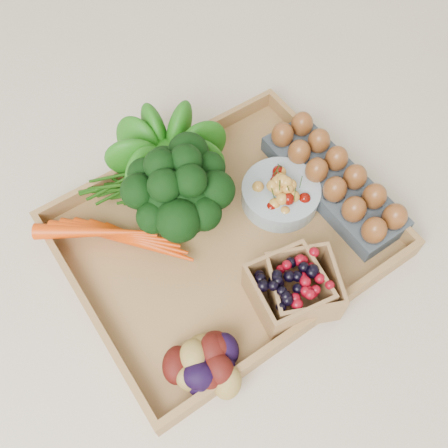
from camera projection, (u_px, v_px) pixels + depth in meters
ground at (224, 240)px, 0.93m from camera, size 4.00×4.00×0.00m
tray at (224, 238)px, 0.92m from camera, size 0.55×0.45×0.01m
carrots at (127, 237)px, 0.89m from camera, size 0.19×0.14×0.05m
lettuce at (168, 154)px, 0.92m from camera, size 0.15×0.15×0.15m
broccoli at (180, 208)px, 0.86m from camera, size 0.19×0.19×0.15m
cherry_bowl at (280, 194)px, 0.94m from camera, size 0.15×0.15×0.04m
egg_carton at (332, 184)px, 0.96m from camera, size 0.11×0.31×0.04m
potatoes at (206, 362)px, 0.76m from camera, size 0.14×0.14×0.08m
punnet_blackberry at (287, 290)px, 0.82m from camera, size 0.13×0.13×0.08m
punnet_raspberry at (303, 286)px, 0.83m from camera, size 0.15×0.15×0.08m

